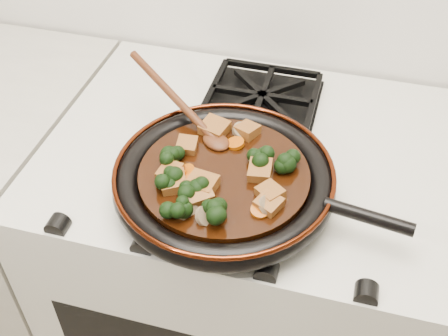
# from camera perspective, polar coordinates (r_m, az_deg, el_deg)

# --- Properties ---
(stove) EXTENTS (0.76, 0.60, 0.90)m
(stove) POSITION_cam_1_polar(r_m,az_deg,el_deg) (1.41, 1.74, -11.75)
(stove) COLOR beige
(stove) RESTS_ON ground
(burner_grate_front) EXTENTS (0.23, 0.23, 0.03)m
(burner_grate_front) POSITION_cam_1_polar(r_m,az_deg,el_deg) (0.97, 0.30, -2.46)
(burner_grate_front) COLOR black
(burner_grate_front) RESTS_ON stove
(burner_grate_back) EXTENTS (0.23, 0.23, 0.03)m
(burner_grate_back) POSITION_cam_1_polar(r_m,az_deg,el_deg) (1.17, 3.88, 7.02)
(burner_grate_back) COLOR black
(burner_grate_back) RESTS_ON stove
(skillet) EXTENTS (0.50, 0.38, 0.05)m
(skillet) POSITION_cam_1_polar(r_m,az_deg,el_deg) (0.94, 0.11, -1.19)
(skillet) COLOR black
(skillet) RESTS_ON burner_grate_front
(braising_sauce) EXTENTS (0.29, 0.29, 0.02)m
(braising_sauce) POSITION_cam_1_polar(r_m,az_deg,el_deg) (0.94, -0.00, -0.93)
(braising_sauce) COLOR black
(braising_sauce) RESTS_ON skillet
(tofu_cube_0) EXTENTS (0.04, 0.04, 0.02)m
(tofu_cube_0) POSITION_cam_1_polar(r_m,az_deg,el_deg) (0.98, -3.78, 2.28)
(tofu_cube_0) COLOR brown
(tofu_cube_0) RESTS_ON braising_sauce
(tofu_cube_1) EXTENTS (0.05, 0.05, 0.02)m
(tofu_cube_1) POSITION_cam_1_polar(r_m,az_deg,el_deg) (0.88, 4.56, -3.69)
(tofu_cube_1) COLOR brown
(tofu_cube_1) RESTS_ON braising_sauce
(tofu_cube_2) EXTENTS (0.04, 0.04, 0.03)m
(tofu_cube_2) POSITION_cam_1_polar(r_m,az_deg,el_deg) (0.93, -5.44, -0.50)
(tofu_cube_2) COLOR brown
(tofu_cube_2) RESTS_ON braising_sauce
(tofu_cube_3) EXTENTS (0.04, 0.05, 0.03)m
(tofu_cube_3) POSITION_cam_1_polar(r_m,az_deg,el_deg) (0.93, 3.71, -0.35)
(tofu_cube_3) COLOR brown
(tofu_cube_3) RESTS_ON braising_sauce
(tofu_cube_4) EXTENTS (0.06, 0.06, 0.03)m
(tofu_cube_4) POSITION_cam_1_polar(r_m,az_deg,el_deg) (0.91, -5.11, -1.53)
(tofu_cube_4) COLOR brown
(tofu_cube_4) RESTS_ON braising_sauce
(tofu_cube_5) EXTENTS (0.05, 0.05, 0.03)m
(tofu_cube_5) POSITION_cam_1_polar(r_m,az_deg,el_deg) (1.01, 2.39, 3.81)
(tofu_cube_5) COLOR brown
(tofu_cube_5) RESTS_ON braising_sauce
(tofu_cube_6) EXTENTS (0.06, 0.06, 0.03)m
(tofu_cube_6) POSITION_cam_1_polar(r_m,az_deg,el_deg) (1.01, -0.95, 4.03)
(tofu_cube_6) COLOR brown
(tofu_cube_6) RESTS_ON braising_sauce
(tofu_cube_7) EXTENTS (0.05, 0.05, 0.03)m
(tofu_cube_7) POSITION_cam_1_polar(r_m,az_deg,el_deg) (0.90, -2.25, -1.74)
(tofu_cube_7) COLOR brown
(tofu_cube_7) RESTS_ON braising_sauce
(tofu_cube_8) EXTENTS (0.05, 0.05, 0.03)m
(tofu_cube_8) POSITION_cam_1_polar(r_m,az_deg,el_deg) (0.89, 4.72, -2.64)
(tofu_cube_8) COLOR brown
(tofu_cube_8) RESTS_ON braising_sauce
(tofu_cube_9) EXTENTS (0.06, 0.06, 0.03)m
(tofu_cube_9) POSITION_cam_1_polar(r_m,az_deg,el_deg) (0.89, -2.72, -2.72)
(tofu_cube_9) COLOR brown
(tofu_cube_9) RESTS_ON braising_sauce
(broccoli_floret_0) EXTENTS (0.08, 0.08, 0.07)m
(broccoli_floret_0) POSITION_cam_1_polar(r_m,az_deg,el_deg) (0.86, -4.74, -4.34)
(broccoli_floret_0) COLOR black
(broccoli_floret_0) RESTS_ON braising_sauce
(broccoli_floret_1) EXTENTS (0.08, 0.08, 0.06)m
(broccoli_floret_1) POSITION_cam_1_polar(r_m,az_deg,el_deg) (0.89, -3.34, -2.32)
(broccoli_floret_1) COLOR black
(broccoli_floret_1) RESTS_ON braising_sauce
(broccoli_floret_2) EXTENTS (0.08, 0.07, 0.07)m
(broccoli_floret_2) POSITION_cam_1_polar(r_m,az_deg,el_deg) (0.85, -1.30, -4.52)
(broccoli_floret_2) COLOR black
(broccoli_floret_2) RESTS_ON braising_sauce
(broccoli_floret_3) EXTENTS (0.09, 0.08, 0.06)m
(broccoli_floret_3) POSITION_cam_1_polar(r_m,az_deg,el_deg) (0.94, 6.20, 0.55)
(broccoli_floret_3) COLOR black
(broccoli_floret_3) RESTS_ON braising_sauce
(broccoli_floret_4) EXTENTS (0.08, 0.07, 0.07)m
(broccoli_floret_4) POSITION_cam_1_polar(r_m,az_deg,el_deg) (0.95, -5.00, 0.85)
(broccoli_floret_4) COLOR black
(broccoli_floret_4) RESTS_ON braising_sauce
(broccoli_floret_5) EXTENTS (0.07, 0.07, 0.07)m
(broccoli_floret_5) POSITION_cam_1_polar(r_m,az_deg,el_deg) (0.94, 3.65, 0.73)
(broccoli_floret_5) COLOR black
(broccoli_floret_5) RESTS_ON braising_sauce
(broccoli_floret_6) EXTENTS (0.07, 0.07, 0.06)m
(broccoli_floret_6) POSITION_cam_1_polar(r_m,az_deg,el_deg) (0.91, -5.87, -1.33)
(broccoli_floret_6) COLOR black
(broccoli_floret_6) RESTS_ON braising_sauce
(carrot_coin_0) EXTENTS (0.03, 0.03, 0.01)m
(carrot_coin_0) POSITION_cam_1_polar(r_m,az_deg,el_deg) (0.98, 1.18, 2.52)
(carrot_coin_0) COLOR #A74504
(carrot_coin_0) RESTS_ON braising_sauce
(carrot_coin_1) EXTENTS (0.03, 0.03, 0.01)m
(carrot_coin_1) POSITION_cam_1_polar(r_m,az_deg,el_deg) (0.92, -3.03, -1.27)
(carrot_coin_1) COLOR #A74504
(carrot_coin_1) RESTS_ON braising_sauce
(carrot_coin_2) EXTENTS (0.03, 0.03, 0.01)m
(carrot_coin_2) POSITION_cam_1_polar(r_m,az_deg,el_deg) (0.87, 3.67, -4.31)
(carrot_coin_2) COLOR #A74504
(carrot_coin_2) RESTS_ON braising_sauce
(carrot_coin_3) EXTENTS (0.03, 0.03, 0.02)m
(carrot_coin_3) POSITION_cam_1_polar(r_m,az_deg,el_deg) (0.93, -4.62, -0.53)
(carrot_coin_3) COLOR #A74504
(carrot_coin_3) RESTS_ON braising_sauce
(carrot_coin_4) EXTENTS (0.03, 0.03, 0.02)m
(carrot_coin_4) POSITION_cam_1_polar(r_m,az_deg,el_deg) (0.93, -3.78, -0.37)
(carrot_coin_4) COLOR #A74504
(carrot_coin_4) RESTS_ON braising_sauce
(mushroom_slice_0) EXTENTS (0.05, 0.05, 0.03)m
(mushroom_slice_0) POSITION_cam_1_polar(r_m,az_deg,el_deg) (0.87, -3.85, -4.24)
(mushroom_slice_0) COLOR #7B6547
(mushroom_slice_0) RESTS_ON braising_sauce
(mushroom_slice_1) EXTENTS (0.03, 0.04, 0.03)m
(mushroom_slice_1) POSITION_cam_1_polar(r_m,az_deg,el_deg) (0.87, 4.48, -3.88)
(mushroom_slice_1) COLOR #7B6547
(mushroom_slice_1) RESTS_ON braising_sauce
(mushroom_slice_2) EXTENTS (0.04, 0.04, 0.03)m
(mushroom_slice_2) POSITION_cam_1_polar(r_m,az_deg,el_deg) (0.86, -1.94, -4.89)
(mushroom_slice_2) COLOR #7B6547
(mushroom_slice_2) RESTS_ON braising_sauce
(mushroom_slice_3) EXTENTS (0.05, 0.05, 0.02)m
(mushroom_slice_3) POSITION_cam_1_polar(r_m,az_deg,el_deg) (1.01, 1.79, 3.81)
(mushroom_slice_3) COLOR #7B6547
(mushroom_slice_3) RESTS_ON braising_sauce
(wooden_spoon) EXTENTS (0.15, 0.11, 0.25)m
(wooden_spoon) POSITION_cam_1_polar(r_m,az_deg,el_deg) (1.02, -3.44, 5.48)
(wooden_spoon) COLOR #4B2310
(wooden_spoon) RESTS_ON braising_sauce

